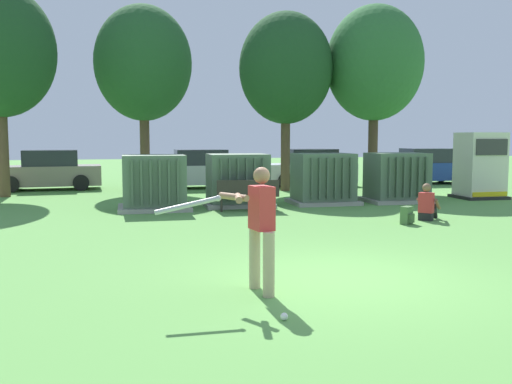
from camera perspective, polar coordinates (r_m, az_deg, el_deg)
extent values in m
plane|color=#5B9947|center=(8.75, 8.81, -8.65)|extent=(96.00, 96.00, 0.00)
cube|color=#9E9B93|center=(16.88, -10.28, -1.58)|extent=(2.10, 1.70, 0.12)
cube|color=#567056|center=(16.80, -10.33, 1.16)|extent=(1.80, 1.40, 1.50)
cube|color=#495F49|center=(16.02, -12.48, 0.91)|extent=(0.06, 0.12, 1.27)
cube|color=#495F49|center=(16.03, -11.56, 0.93)|extent=(0.06, 0.12, 1.27)
cube|color=#495F49|center=(16.03, -10.65, 0.95)|extent=(0.06, 0.12, 1.27)
cube|color=#495F49|center=(16.05, -9.74, 0.97)|extent=(0.06, 0.12, 1.27)
cube|color=#495F49|center=(16.06, -8.84, 0.99)|extent=(0.06, 0.12, 1.27)
cube|color=#495F49|center=(16.08, -7.93, 1.01)|extent=(0.06, 0.12, 1.27)
cube|color=#9E9B93|center=(17.55, -1.89, -1.22)|extent=(2.10, 1.70, 0.12)
cube|color=#567056|center=(17.47, -1.90, 1.42)|extent=(1.80, 1.40, 1.50)
cube|color=#495F49|center=(16.61, -3.56, 1.19)|extent=(0.06, 0.12, 1.27)
cube|color=#495F49|center=(16.65, -2.69, 1.21)|extent=(0.06, 0.12, 1.27)
cube|color=#495F49|center=(16.70, -1.83, 1.23)|extent=(0.06, 0.12, 1.27)
cube|color=#495F49|center=(16.75, -0.97, 1.24)|extent=(0.06, 0.12, 1.27)
cube|color=#495F49|center=(16.81, -0.12, 1.26)|extent=(0.06, 0.12, 1.27)
cube|color=#495F49|center=(16.87, 0.72, 1.27)|extent=(0.06, 0.12, 1.27)
cube|color=#9E9B93|center=(18.26, 6.80, -0.99)|extent=(2.10, 1.70, 0.12)
cube|color=#567056|center=(18.18, 6.82, 1.55)|extent=(1.80, 1.40, 1.50)
cube|color=#495F49|center=(17.26, 5.68, 1.34)|extent=(0.06, 0.12, 1.27)
cube|color=#495F49|center=(17.34, 6.48, 1.36)|extent=(0.06, 0.12, 1.27)
cube|color=#495F49|center=(17.43, 7.27, 1.37)|extent=(0.06, 0.12, 1.27)
cube|color=#495F49|center=(17.52, 8.06, 1.38)|extent=(0.06, 0.12, 1.27)
cube|color=#495F49|center=(17.61, 8.83, 1.39)|extent=(0.06, 0.12, 1.27)
cube|color=#495F49|center=(17.70, 9.60, 1.40)|extent=(0.06, 0.12, 1.27)
cube|color=#9E9B93|center=(19.22, 14.04, -0.79)|extent=(2.10, 1.70, 0.12)
cube|color=#567056|center=(19.15, 14.09, 1.62)|extent=(1.80, 1.40, 1.50)
cube|color=#495F49|center=(18.19, 13.39, 1.44)|extent=(0.06, 0.12, 1.27)
cube|color=#495F49|center=(18.30, 14.11, 1.44)|extent=(0.06, 0.12, 1.27)
cube|color=#495F49|center=(18.42, 14.81, 1.45)|extent=(0.06, 0.12, 1.27)
cube|color=#495F49|center=(18.54, 15.51, 1.46)|extent=(0.06, 0.12, 1.27)
cube|color=#495F49|center=(18.66, 16.20, 1.47)|extent=(0.06, 0.12, 1.27)
cube|color=#495F49|center=(18.79, 16.88, 1.47)|extent=(0.06, 0.12, 1.27)
cube|color=#262626|center=(21.24, 21.68, -0.45)|extent=(1.60, 1.40, 0.10)
cube|color=beige|center=(21.16, 21.80, 2.65)|extent=(1.40, 1.20, 2.20)
cube|color=#383838|center=(20.64, 22.84, 4.23)|extent=(1.19, 0.04, 0.55)
cube|color=yellow|center=(20.73, 22.67, -0.21)|extent=(1.33, 0.04, 0.16)
cube|color=#2D2823|center=(16.32, -0.84, -0.35)|extent=(1.84, 0.67, 0.05)
cube|color=#2D2823|center=(16.12, -0.81, 0.45)|extent=(1.79, 0.31, 0.44)
cylinder|color=#2D2823|center=(16.46, -3.53, -1.15)|extent=(0.06, 0.06, 0.42)
cylinder|color=#2D2823|center=(16.55, 1.78, -1.10)|extent=(0.06, 0.06, 0.42)
cylinder|color=#2D2823|center=(16.18, -3.52, -1.26)|extent=(0.06, 0.06, 0.42)
cylinder|color=#2D2823|center=(16.27, 1.88, -1.22)|extent=(0.06, 0.06, 0.42)
cylinder|color=tan|center=(7.59, 1.30, -7.39)|extent=(0.16, 0.16, 0.88)
cylinder|color=tan|center=(8.02, -0.13, -6.68)|extent=(0.16, 0.16, 0.88)
cube|color=red|center=(7.67, 0.57, -1.63)|extent=(0.31, 0.44, 0.60)
sphere|color=#9E7051|center=(7.63, 0.57, 1.69)|extent=(0.23, 0.23, 0.23)
cylinder|color=#9E7051|center=(7.43, -1.80, -0.63)|extent=(0.17, 0.55, 0.09)
cylinder|color=#9E7051|center=(7.60, -2.29, -0.49)|extent=(0.35, 0.51, 0.09)
cylinder|color=#B2B2B7|center=(7.30, -7.02, -1.36)|extent=(0.85, 0.21, 0.21)
sphere|color=#B2B2B7|center=(7.42, -3.88, -0.64)|extent=(0.08, 0.08, 0.08)
sphere|color=white|center=(6.76, 2.88, -12.51)|extent=(0.09, 0.09, 0.09)
cube|color=black|center=(15.14, 16.87, -2.40)|extent=(0.41, 0.41, 0.20)
cube|color=red|center=(15.10, 16.90, -1.05)|extent=(0.41, 0.41, 0.52)
sphere|color=brown|center=(15.06, 16.95, 0.43)|extent=(0.22, 0.22, 0.22)
cylinder|color=black|center=(15.37, 16.75, -1.83)|extent=(0.41, 0.41, 0.13)
cylinder|color=black|center=(15.58, 16.98, -1.72)|extent=(0.29, 0.29, 0.46)
cylinder|color=black|center=(15.31, 17.47, -1.87)|extent=(0.41, 0.41, 0.13)
cylinder|color=black|center=(15.53, 17.69, -1.76)|extent=(0.29, 0.29, 0.46)
cylinder|color=brown|center=(15.37, 16.30, -1.08)|extent=(0.35, 0.35, 0.32)
cylinder|color=brown|center=(15.25, 17.96, -1.18)|extent=(0.35, 0.35, 0.32)
cube|color=#4C723F|center=(14.35, 15.05, -2.30)|extent=(0.38, 0.35, 0.44)
cube|color=#3D5B33|center=(14.30, 15.51, -2.60)|extent=(0.22, 0.18, 0.22)
cylinder|color=brown|center=(22.02, -24.30, 3.67)|extent=(0.39, 0.39, 3.18)
cylinder|color=brown|center=(23.16, -11.21, 4.07)|extent=(0.39, 0.39, 3.13)
ellipsoid|color=#235128|center=(23.33, -11.38, 12.71)|extent=(3.85, 3.85, 4.57)
cylinder|color=brown|center=(22.42, 3.00, 3.93)|extent=(0.37, 0.37, 2.98)
ellipsoid|color=#1E4723|center=(22.58, 3.04, 12.45)|extent=(3.67, 3.67, 4.36)
cylinder|color=#4C3828|center=(23.36, 11.77, 4.08)|extent=(0.39, 0.39, 3.14)
ellipsoid|color=#2D6633|center=(23.54, 11.94, 12.69)|extent=(3.87, 3.87, 4.59)
cube|color=gray|center=(24.40, -20.43, 1.58)|extent=(4.32, 2.03, 0.80)
cube|color=#262B33|center=(24.36, -20.14, 3.28)|extent=(2.22, 1.72, 0.64)
cylinder|color=black|center=(23.68, -23.66, 0.72)|extent=(0.66, 0.27, 0.64)
cylinder|color=black|center=(25.36, -23.25, 1.03)|extent=(0.66, 0.27, 0.64)
cylinder|color=black|center=(23.54, -17.35, 0.91)|extent=(0.66, 0.27, 0.64)
cylinder|color=black|center=(25.23, -17.36, 1.21)|extent=(0.66, 0.27, 0.64)
cube|color=#B2B2B7|center=(23.77, -5.99, 1.80)|extent=(4.21, 1.74, 0.80)
cube|color=#262B33|center=(23.76, -5.64, 3.54)|extent=(2.11, 1.58, 0.64)
cylinder|color=black|center=(22.81, -8.94, 0.95)|extent=(0.64, 0.23, 0.64)
cylinder|color=black|center=(24.50, -9.26, 1.27)|extent=(0.64, 0.23, 0.64)
cylinder|color=black|center=(23.16, -2.51, 1.09)|extent=(0.64, 0.23, 0.64)
cylinder|color=black|center=(24.83, -3.25, 1.39)|extent=(0.64, 0.23, 0.64)
cube|color=silver|center=(24.82, 5.13, 1.97)|extent=(4.31, 1.99, 0.80)
cube|color=#262B33|center=(24.84, 5.47, 3.64)|extent=(2.20, 1.70, 0.64)
cylinder|color=black|center=(23.58, 2.97, 1.16)|extent=(0.65, 0.26, 0.64)
cylinder|color=black|center=(25.18, 1.65, 1.45)|extent=(0.65, 0.26, 0.64)
cylinder|color=black|center=(24.59, 8.68, 1.29)|extent=(0.65, 0.26, 0.64)
cylinder|color=black|center=(26.13, 7.08, 1.56)|extent=(0.65, 0.26, 0.64)
cube|color=navy|center=(27.03, 16.68, 2.06)|extent=(4.28, 1.91, 0.80)
cube|color=#262B33|center=(27.07, 17.01, 3.58)|extent=(2.18, 1.66, 0.64)
cylinder|color=black|center=(25.72, 14.92, 1.35)|extent=(0.65, 0.25, 0.64)
cylinder|color=black|center=(27.26, 13.42, 1.62)|extent=(0.65, 0.25, 0.64)
cylinder|color=black|center=(26.92, 19.95, 1.39)|extent=(0.65, 0.25, 0.64)
cylinder|color=black|center=(28.40, 18.24, 1.64)|extent=(0.65, 0.25, 0.64)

